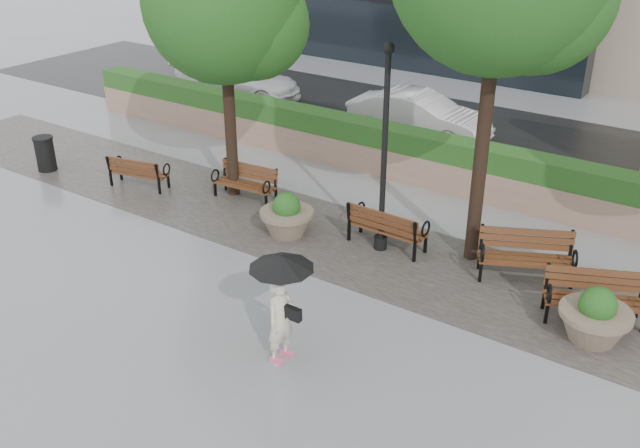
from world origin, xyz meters
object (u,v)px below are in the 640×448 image
Objects in this scene: lamppost at (384,164)px; car_left at (237,80)px; bench_3 at (525,266)px; planter_left at (287,219)px; bench_4 at (593,307)px; car_right at (419,116)px; pedestrian at (281,298)px; bench_0 at (139,178)px; bench_1 at (245,190)px; bench_2 at (387,235)px; planter_right at (595,320)px; trash_bin at (45,155)px.

lamppost reaches higher than car_left.
bench_3 is 5.18m from planter_left.
bench_3 is 1.05× the size of bench_4.
car_right is 2.21× the size of pedestrian.
bench_0 is 1.35× the size of planter_left.
lamppost reaches higher than bench_1.
bench_2 is at bearing -135.33° from car_left.
pedestrian is at bearing -140.14° from planter_right.
bench_2 is at bearing 12.26° from pedestrian.
bench_1 is 4.42m from lamppost.
lamppost is at bearing 170.00° from planter_right.
bench_4 reaches higher than trash_bin.
planter_right is 5.42m from pedestrian.
lamppost is 2.28× the size of pedestrian.
lamppost is (2.06, 0.59, 1.57)m from planter_left.
pedestrian is (0.58, -4.27, -0.78)m from lamppost.
bench_2 is 1.45× the size of planter_left.
pedestrian reaches higher than planter_right.
pedestrian is at bearing -16.53° from trash_bin.
bench_4 is at bearing -2.78° from lamppost.
car_right reaches higher than bench_0.
pedestrian is at bearing -147.88° from car_left.
planter_right reaches higher than bench_3.
bench_2 is 9.89m from trash_bin.
planter_left is at bearing -30.79° from bench_1.
pedestrian reaches higher than bench_3.
bench_0 is 0.37× the size of lamppost.
bench_4 is at bearing 168.83° from bench_0.
bench_3 is 1.58× the size of planter_right.
car_left is (-9.97, 6.83, 0.40)m from bench_2.
bench_4 is (4.46, -0.36, 0.00)m from bench_2.
bench_4 is at bearing -9.08° from bench_1.
planter_left is (1.99, -0.95, 0.14)m from bench_1.
bench_2 is at bearing 7.83° from trash_bin.
planter_left reaches higher than bench_0.
lamppost is at bearing 7.05° from trash_bin.
car_right is at bearing -102.49° from car_left.
planter_left is at bearing 166.53° from bench_3.
trash_bin is at bearing 9.34° from bench_2.
car_left is at bearing 127.52° from bench_3.
planter_right is (4.64, -0.97, 0.13)m from bench_2.
car_left is at bearing 129.26° from bench_4.
bench_4 is 0.43× the size of car_right.
planter_left is 2.66m from lamppost.
planter_right is 14.44m from trash_bin.
car_left is at bearing 151.89° from planter_right.
planter_left is (-2.13, -0.74, 0.12)m from bench_2.
bench_2 is 7.16m from car_right.
bench_3 is 0.46× the size of car_right.
pedestrian is (3.19, -11.04, 0.48)m from car_right.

